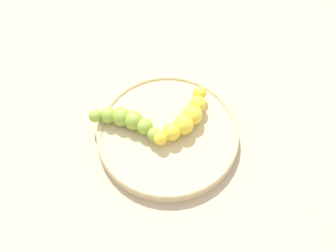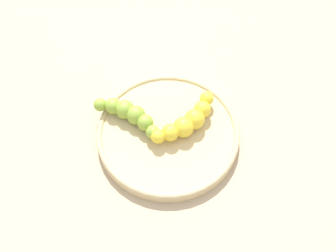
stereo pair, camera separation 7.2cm
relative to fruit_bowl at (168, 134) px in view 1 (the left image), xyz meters
name	(u,v)px [view 1 (the left image)]	position (x,y,z in m)	size (l,w,h in m)	color
ground_plane	(168,137)	(0.00, 0.00, -0.01)	(2.40, 2.40, 0.00)	tan
fruit_bowl	(168,134)	(0.00, 0.00, 0.00)	(0.26, 0.26, 0.02)	#D1B784
banana_yellow	(186,118)	(0.02, 0.03, 0.03)	(0.06, 0.14, 0.04)	yellow
banana_green	(127,120)	(-0.07, -0.02, 0.02)	(0.13, 0.05, 0.03)	#8CAD38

